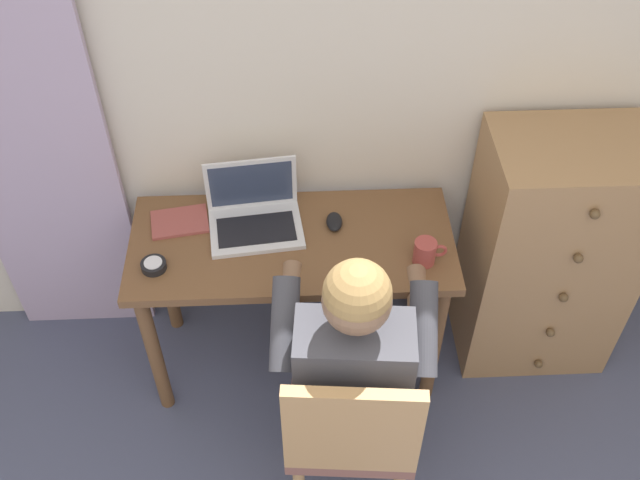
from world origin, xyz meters
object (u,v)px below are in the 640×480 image
(desk_clock, at_px, (154,265))
(coffee_mug, at_px, (425,252))
(dresser, at_px, (548,253))
(computer_mouse, at_px, (334,221))
(notebook_pad, at_px, (180,221))
(desk, at_px, (293,262))
(laptop, at_px, (254,213))
(person_seated, at_px, (353,350))
(chair, at_px, (351,428))

(desk_clock, distance_m, coffee_mug, 0.96)
(dresser, distance_m, coffee_mug, 0.62)
(coffee_mug, bearing_deg, computer_mouse, 147.30)
(desk_clock, bearing_deg, coffee_mug, -0.57)
(dresser, bearing_deg, coffee_mug, -160.79)
(notebook_pad, relative_size, coffee_mug, 1.75)
(desk_clock, relative_size, coffee_mug, 0.75)
(coffee_mug, bearing_deg, notebook_pad, 165.22)
(desk, xyz_separation_m, dresser, (1.01, 0.06, -0.07))
(laptop, height_order, computer_mouse, laptop)
(dresser, xyz_separation_m, coffee_mug, (-0.54, -0.19, 0.24))
(laptop, bearing_deg, desk_clock, -149.15)
(computer_mouse, bearing_deg, desk, -153.67)
(desk, height_order, dresser, dresser)
(person_seated, bearing_deg, notebook_pad, 136.56)
(notebook_pad, bearing_deg, laptop, -12.19)
(chair, height_order, notebook_pad, chair)
(laptop, relative_size, desk_clock, 4.06)
(person_seated, xyz_separation_m, laptop, (-0.33, 0.56, 0.10))
(dresser, relative_size, computer_mouse, 10.87)
(desk, relative_size, computer_mouse, 11.95)
(desk, height_order, person_seated, person_seated)
(desk, xyz_separation_m, laptop, (-0.14, 0.10, 0.17))
(notebook_pad, bearing_deg, person_seated, -52.79)
(laptop, xyz_separation_m, coffee_mug, (0.61, -0.22, -0.00))
(laptop, bearing_deg, desk, -35.73)
(desk, relative_size, chair, 1.34)
(dresser, distance_m, desk_clock, 1.53)
(desk, height_order, coffee_mug, coffee_mug)
(chair, distance_m, notebook_pad, 0.99)
(computer_mouse, relative_size, coffee_mug, 0.83)
(dresser, bearing_deg, chair, -139.46)
(person_seated, distance_m, desk_clock, 0.77)
(desk, bearing_deg, computer_mouse, 25.24)
(chair, distance_m, person_seated, 0.26)
(desk, height_order, chair, chair)
(desk_clock, bearing_deg, chair, -38.80)
(notebook_pad, distance_m, coffee_mug, 0.92)
(chair, distance_m, coffee_mug, 0.66)
(desk, distance_m, coffee_mug, 0.52)
(chair, xyz_separation_m, desk_clock, (-0.67, 0.54, 0.24))
(desk, distance_m, notebook_pad, 0.45)
(desk, relative_size, notebook_pad, 5.69)
(dresser, height_order, chair, dresser)
(dresser, relative_size, notebook_pad, 5.18)
(desk, height_order, notebook_pad, notebook_pad)
(chair, bearing_deg, person_seated, 85.56)
(chair, xyz_separation_m, notebook_pad, (-0.60, 0.76, 0.23))
(chair, xyz_separation_m, laptop, (-0.31, 0.75, 0.28))
(chair, relative_size, desk_clock, 9.95)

